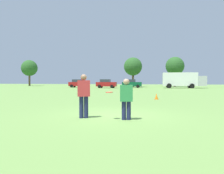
% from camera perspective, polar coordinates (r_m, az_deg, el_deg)
% --- Properties ---
extents(ground_plane, '(179.81, 179.81, 0.00)m').
position_cam_1_polar(ground_plane, '(9.44, 0.15, -7.31)').
color(ground_plane, '#6B9347').
extents(player_thrower, '(0.55, 0.44, 1.72)m').
position_cam_1_polar(player_thrower, '(8.78, -7.26, -1.64)').
color(player_thrower, '#1E234C').
rests_on(player_thrower, ground).
extents(player_defender, '(0.51, 0.36, 1.54)m').
position_cam_1_polar(player_defender, '(8.33, 3.68, -2.58)').
color(player_defender, '#1E234C').
rests_on(player_defender, ground).
extents(frisbee, '(0.27, 0.27, 0.04)m').
position_cam_1_polar(frisbee, '(8.34, -0.71, -1.35)').
color(frisbee, '#E54C33').
extents(traffic_cone, '(0.32, 0.32, 0.48)m').
position_cam_1_polar(traffic_cone, '(18.04, 11.31, -2.38)').
color(traffic_cone, '#D8590C').
rests_on(traffic_cone, ground).
extents(parked_car_near_left, '(4.32, 2.46, 1.82)m').
position_cam_1_polar(parked_car_near_left, '(51.11, -8.66, 0.93)').
color(parked_car_near_left, maroon).
rests_on(parked_car_near_left, ground).
extents(parked_car_mid_left, '(4.32, 2.46, 1.82)m').
position_cam_1_polar(parked_car_mid_left, '(46.66, -1.49, 0.89)').
color(parked_car_mid_left, maroon).
rests_on(parked_car_mid_left, ground).
extents(parked_car_center, '(4.32, 2.46, 1.82)m').
position_cam_1_polar(parked_car_center, '(48.51, 5.08, 0.91)').
color(parked_car_center, '#0C4C2D').
rests_on(parked_car_center, ground).
extents(box_truck, '(8.66, 3.42, 3.18)m').
position_cam_1_polar(box_truck, '(47.97, 17.69, 1.82)').
color(box_truck, white).
rests_on(box_truck, ground).
extents(tree_west_oak, '(4.76, 4.76, 7.73)m').
position_cam_1_polar(tree_west_oak, '(71.07, -20.42, 4.56)').
color(tree_west_oak, brown).
rests_on(tree_west_oak, ground).
extents(tree_west_maple, '(4.46, 4.46, 7.24)m').
position_cam_1_polar(tree_west_maple, '(54.96, 5.40, 5.21)').
color(tree_west_maple, brown).
rests_on(tree_west_maple, ground).
extents(tree_center_elm, '(4.70, 4.70, 7.63)m').
position_cam_1_polar(tree_center_elm, '(59.20, 15.82, 5.16)').
color(tree_center_elm, brown).
rests_on(tree_center_elm, ground).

